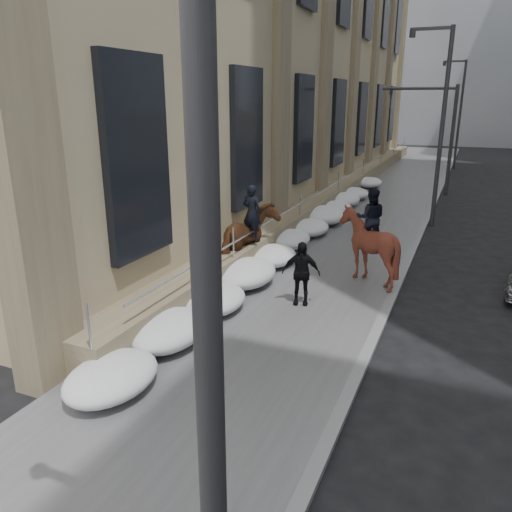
# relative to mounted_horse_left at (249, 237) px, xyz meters

# --- Properties ---
(ground) EXTENTS (140.00, 140.00, 0.00)m
(ground) POSITION_rel_mounted_horse_left_xyz_m (1.87, -5.28, -1.19)
(ground) COLOR black
(ground) RESTS_ON ground
(sidewalk) EXTENTS (5.00, 80.00, 0.12)m
(sidewalk) POSITION_rel_mounted_horse_left_xyz_m (1.87, 4.72, -1.13)
(sidewalk) COLOR #504F52
(sidewalk) RESTS_ON ground
(curb) EXTENTS (0.24, 80.00, 0.12)m
(curb) POSITION_rel_mounted_horse_left_xyz_m (4.49, 4.72, -1.13)
(curb) COLOR slate
(curb) RESTS_ON ground
(limestone_building) EXTENTS (6.10, 44.00, 18.00)m
(limestone_building) POSITION_rel_mounted_horse_left_xyz_m (-3.38, 14.68, 7.71)
(limestone_building) COLOR tan
(limestone_building) RESTS_ON ground
(bg_building_mid) EXTENTS (30.00, 12.00, 28.00)m
(bg_building_mid) POSITION_rel_mounted_horse_left_xyz_m (5.87, 54.72, 12.81)
(bg_building_mid) COLOR slate
(bg_building_mid) RESTS_ON ground
(bg_building_far) EXTENTS (24.00, 12.00, 20.00)m
(bg_building_far) POSITION_rel_mounted_horse_left_xyz_m (-4.13, 66.72, 8.81)
(bg_building_far) COLOR gray
(bg_building_far) RESTS_ON ground
(streetlight_near) EXTENTS (1.71, 0.24, 8.00)m
(streetlight_near) POSITION_rel_mounted_horse_left_xyz_m (4.61, -11.28, 3.39)
(streetlight_near) COLOR #2D2D30
(streetlight_near) RESTS_ON ground
(streetlight_mid) EXTENTS (1.71, 0.24, 8.00)m
(streetlight_mid) POSITION_rel_mounted_horse_left_xyz_m (4.61, 8.72, 3.39)
(streetlight_mid) COLOR #2D2D30
(streetlight_mid) RESTS_ON ground
(streetlight_far) EXTENTS (1.71, 0.24, 8.00)m
(streetlight_far) POSITION_rel_mounted_horse_left_xyz_m (4.61, 28.72, 3.39)
(streetlight_far) COLOR #2D2D30
(streetlight_far) RESTS_ON ground
(traffic_signal) EXTENTS (4.10, 0.22, 6.00)m
(traffic_signal) POSITION_rel_mounted_horse_left_xyz_m (3.95, 16.72, 2.81)
(traffic_signal) COLOR #2D2D30
(traffic_signal) RESTS_ON ground
(snow_bank) EXTENTS (1.70, 18.10, 0.76)m
(snow_bank) POSITION_rel_mounted_horse_left_xyz_m (0.45, 2.83, -0.72)
(snow_bank) COLOR silver
(snow_bank) RESTS_ON sidewalk
(mounted_horse_left) EXTENTS (1.31, 2.48, 2.67)m
(mounted_horse_left) POSITION_rel_mounted_horse_left_xyz_m (0.00, 0.00, 0.00)
(mounted_horse_left) COLOR #4B2A16
(mounted_horse_left) RESTS_ON sidewalk
(mounted_horse_right) EXTENTS (2.11, 2.27, 2.73)m
(mounted_horse_right) POSITION_rel_mounted_horse_left_xyz_m (3.57, 0.50, 0.09)
(mounted_horse_right) COLOR #4F2116
(mounted_horse_right) RESTS_ON sidewalk
(pedestrian) EXTENTS (1.06, 0.66, 1.69)m
(pedestrian) POSITION_rel_mounted_horse_left_xyz_m (2.34, -1.97, -0.23)
(pedestrian) COLOR black
(pedestrian) RESTS_ON sidewalk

